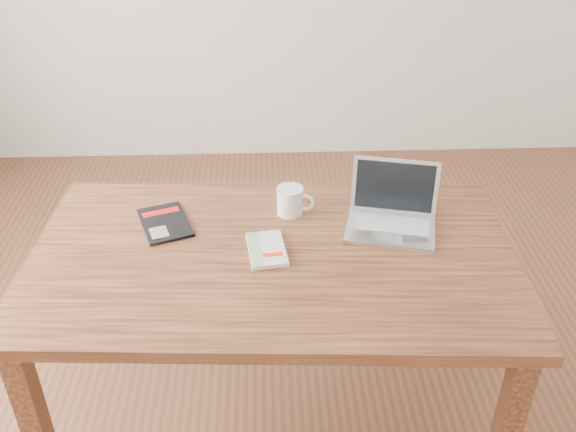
{
  "coord_description": "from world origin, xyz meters",
  "views": [
    {
      "loc": [
        -0.15,
        -1.77,
        1.92
      ],
      "look_at": [
        -0.08,
        -0.1,
        0.85
      ],
      "focal_mm": 40.0,
      "sensor_mm": 36.0,
      "label": 1
    }
  ],
  "objects_px": {
    "white_guidebook": "(267,250)",
    "black_guidebook": "(165,223)",
    "laptop": "(392,213)",
    "desk": "(273,277)",
    "coffee_mug": "(291,200)"
  },
  "relations": [
    {
      "from": "black_guidebook",
      "to": "laptop",
      "type": "relative_size",
      "value": 0.77
    },
    {
      "from": "desk",
      "to": "black_guidebook",
      "type": "xyz_separation_m",
      "value": [
        -0.36,
        0.18,
        0.1
      ]
    },
    {
      "from": "white_guidebook",
      "to": "laptop",
      "type": "distance_m",
      "value": 0.44
    },
    {
      "from": "coffee_mug",
      "to": "black_guidebook",
      "type": "bearing_deg",
      "value": -157.95
    },
    {
      "from": "laptop",
      "to": "coffee_mug",
      "type": "distance_m",
      "value": 0.34
    },
    {
      "from": "white_guidebook",
      "to": "black_guidebook",
      "type": "relative_size",
      "value": 0.77
    },
    {
      "from": "black_guidebook",
      "to": "laptop",
      "type": "height_order",
      "value": "laptop"
    },
    {
      "from": "white_guidebook",
      "to": "black_guidebook",
      "type": "xyz_separation_m",
      "value": [
        -0.34,
        0.17,
        -0.0
      ]
    },
    {
      "from": "black_guidebook",
      "to": "laptop",
      "type": "distance_m",
      "value": 0.75
    },
    {
      "from": "white_guidebook",
      "to": "coffee_mug",
      "type": "distance_m",
      "value": 0.24
    },
    {
      "from": "desk",
      "to": "coffee_mug",
      "type": "bearing_deg",
      "value": 77.31
    },
    {
      "from": "white_guidebook",
      "to": "laptop",
      "type": "xyz_separation_m",
      "value": [
        0.41,
        0.14,
        0.04
      ]
    },
    {
      "from": "desk",
      "to": "coffee_mug",
      "type": "distance_m",
      "value": 0.28
    },
    {
      "from": "white_guidebook",
      "to": "black_guidebook",
      "type": "distance_m",
      "value": 0.38
    },
    {
      "from": "coffee_mug",
      "to": "white_guidebook",
      "type": "bearing_deg",
      "value": -96.25
    }
  ]
}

